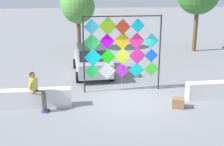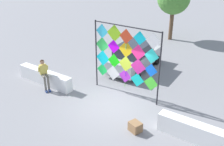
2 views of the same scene
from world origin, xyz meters
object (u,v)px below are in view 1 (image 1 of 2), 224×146
at_px(kite_display_rack, 122,47).
at_px(seated_vendor, 36,88).
at_px(cardboard_box_large, 178,103).
at_px(tree_broadleaf, 76,6).
at_px(parked_car, 92,60).

xyz_separation_m(kite_display_rack, seated_vendor, (-3.71, -1.93, -1.15)).
relative_size(seated_vendor, cardboard_box_large, 3.35).
relative_size(cardboard_box_large, tree_broadleaf, 0.10).
distance_m(seated_vendor, cardboard_box_large, 5.77).
bearing_deg(kite_display_rack, tree_broadleaf, 100.99).
height_order(parked_car, cardboard_box_large, parked_car).
xyz_separation_m(parked_car, cardboard_box_large, (3.21, -5.31, -0.62)).
height_order(seated_vendor, tree_broadleaf, tree_broadleaf).
bearing_deg(tree_broadleaf, kite_display_rack, -79.01).
bearing_deg(kite_display_rack, seated_vendor, -152.59).
bearing_deg(seated_vendor, cardboard_box_large, -3.97).
relative_size(kite_display_rack, cardboard_box_large, 7.55).
bearing_deg(parked_car, cardboard_box_large, -58.87).
bearing_deg(parked_car, kite_display_rack, -67.89).
relative_size(parked_car, tree_broadleaf, 0.93).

